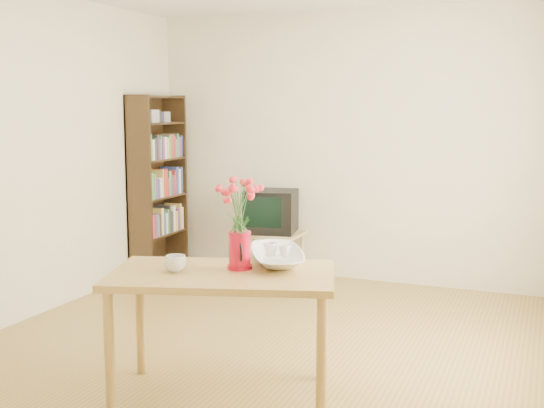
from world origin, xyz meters
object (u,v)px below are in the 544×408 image
at_px(pitcher, 240,252).
at_px(television, 272,211).
at_px(table, 222,288).
at_px(mug, 176,264).
at_px(bowl, 277,227).

xyz_separation_m(pitcher, television, (-0.88, 2.60, -0.18)).
xyz_separation_m(table, television, (-0.82, 2.71, 0.02)).
relative_size(table, mug, 11.63).
relative_size(table, pitcher, 6.41).
bearing_deg(pitcher, television, 79.09).
height_order(mug, television, television).
height_order(pitcher, bowl, bowl).
bearing_deg(television, pitcher, -82.42).
relative_size(bowl, television, 0.84).
relative_size(table, bowl, 3.09).
xyz_separation_m(pitcher, bowl, (0.14, 0.24, 0.12)).
relative_size(pitcher, television, 0.40).
distance_m(table, television, 2.83).
xyz_separation_m(table, bowl, (0.20, 0.34, 0.31)).
bearing_deg(television, bowl, -77.90).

